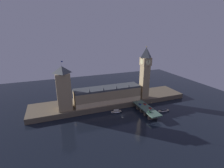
{
  "coord_description": "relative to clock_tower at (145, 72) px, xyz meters",
  "views": [
    {
      "loc": [
        -74.84,
        -161.57,
        98.38
      ],
      "look_at": [
        -6.31,
        20.0,
        35.52
      ],
      "focal_mm": 26.0,
      "sensor_mm": 36.0,
      "label": 1
    }
  ],
  "objects": [
    {
      "name": "embankment",
      "position": [
        -45.13,
        12.28,
        -42.09
      ],
      "size": [
        220.0,
        42.0,
        6.77
      ],
      "color": "brown",
      "rests_on": "ground_plane"
    },
    {
      "name": "car_northbound_lead",
      "position": [
        -17.57,
        -20.4,
        -37.42
      ],
      "size": [
        2.04,
        4.27,
        1.36
      ],
      "color": "navy",
      "rests_on": "bridge"
    },
    {
      "name": "clock_tower",
      "position": [
        0.0,
        0.0,
        0.0
      ],
      "size": [
        12.82,
        12.93,
        73.28
      ],
      "color": "tan",
      "rests_on": "embankment"
    },
    {
      "name": "boat_downstream",
      "position": [
        8.84,
        -35.79,
        -44.26
      ],
      "size": [
        16.72,
        5.86,
        3.33
      ],
      "color": "white",
      "rests_on": "ground_plane"
    },
    {
      "name": "car_southbound_lead",
      "position": [
        -11.46,
        -34.69,
        -37.31
      ],
      "size": [
        1.92,
        3.9,
        1.59
      ],
      "color": "red",
      "rests_on": "bridge"
    },
    {
      "name": "victoria_tower",
      "position": [
        -109.81,
        2.99,
        -11.5
      ],
      "size": [
        16.75,
        16.75,
        60.12
      ],
      "color": "tan",
      "rests_on": "embankment"
    },
    {
      "name": "street_lamp_near",
      "position": [
        -21.02,
        -46.44,
        -34.09
      ],
      "size": [
        1.34,
        0.6,
        6.34
      ],
      "color": "#2D3333",
      "rests_on": "bridge"
    },
    {
      "name": "parliament_hall",
      "position": [
        -53.41,
        4.86,
        -28.34
      ],
      "size": [
        89.25,
        22.49,
        24.95
      ],
      "color": "tan",
      "rests_on": "embankment"
    },
    {
      "name": "street_lamp_mid",
      "position": [
        -8.01,
        -31.72,
        -34.06
      ],
      "size": [
        1.34,
        0.6,
        6.39
      ],
      "color": "#2D3333",
      "rests_on": "bridge"
    },
    {
      "name": "pedestrian_near_rail",
      "position": [
        -20.62,
        -44.77,
        -37.18
      ],
      "size": [
        0.38,
        0.38,
        1.66
      ],
      "color": "black",
      "rests_on": "bridge"
    },
    {
      "name": "bridge",
      "position": [
        -14.52,
        -31.72,
        -40.63
      ],
      "size": [
        13.88,
        46.0,
        7.41
      ],
      "color": "#476656",
      "rests_on": "ground_plane"
    },
    {
      "name": "car_southbound_trail",
      "position": [
        -11.46,
        -22.35,
        -37.34
      ],
      "size": [
        1.99,
        4.57,
        1.54
      ],
      "color": "red",
      "rests_on": "bridge"
    },
    {
      "name": "street_lamp_far",
      "position": [
        -21.02,
        -17.0,
        -34.31
      ],
      "size": [
        1.34,
        0.6,
        5.98
      ],
      "color": "#2D3333",
      "rests_on": "bridge"
    },
    {
      "name": "car_northbound_trail",
      "position": [
        -17.57,
        -42.71,
        -37.31
      ],
      "size": [
        2.07,
        4.16,
        1.6
      ],
      "color": "#235633",
      "rests_on": "bridge"
    },
    {
      "name": "boat_upstream",
      "position": [
        -49.4,
        -16.98,
        -43.99
      ],
      "size": [
        14.55,
        6.16,
        4.06
      ],
      "color": "white",
      "rests_on": "ground_plane"
    },
    {
      "name": "ground_plane",
      "position": [
        -45.13,
        -26.72,
        -45.47
      ],
      "size": [
        400.0,
        400.0,
        0.0
      ],
      "primitive_type": "plane",
      "color": "black"
    }
  ]
}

